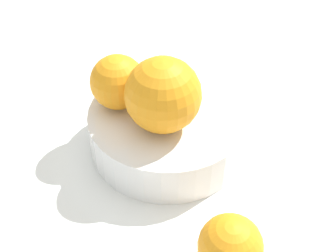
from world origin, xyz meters
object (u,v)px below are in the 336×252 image
Objects in this scene: fruit_bowl at (168,130)px; orange_loose_0 at (230,246)px; orange_in_bowl_1 at (118,82)px; orange_in_bowl_0 at (163,95)px.

fruit_bowl is 3.04× the size of orange_loose_0.
orange_loose_0 is (21.11, -7.42, -5.53)cm from orange_in_bowl_1.
orange_in_bowl_1 is at bearing -157.95° from fruit_bowl.
orange_in_bowl_0 is 1.36× the size of orange_loose_0.
orange_in_bowl_0 reaches higher than orange_in_bowl_1.
orange_in_bowl_1 is 23.05cm from orange_loose_0.
orange_in_bowl_1 reaches higher than fruit_bowl.
orange_in_bowl_0 is (0.81, -1.93, 7.20)cm from fruit_bowl.
fruit_bowl is 2.23× the size of orange_in_bowl_0.
orange_in_bowl_1 is (-6.57, -0.40, -1.05)cm from orange_in_bowl_0.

